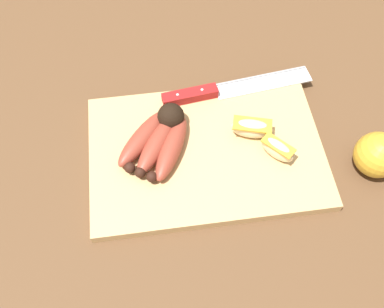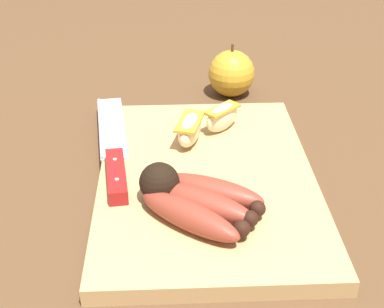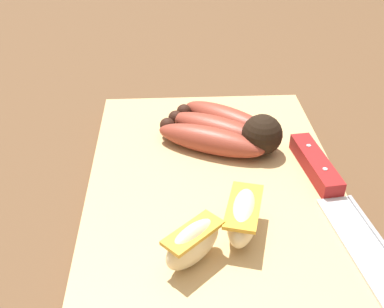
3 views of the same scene
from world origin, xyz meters
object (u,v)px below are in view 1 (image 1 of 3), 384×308
apple_wedge_middle (252,128)px  whole_apple (378,155)px  chefs_knife (216,91)px  banana_bunch (159,139)px  apple_wedge_near (277,149)px

apple_wedge_middle → whole_apple: size_ratio=0.85×
chefs_knife → whole_apple: whole_apple is taller
chefs_knife → whole_apple: (-0.24, 0.17, 0.01)m
apple_wedge_middle → whole_apple: (-0.19, 0.08, -0.00)m
banana_bunch → apple_wedge_middle: bearing=179.5°
apple_wedge_near → whole_apple: (-0.16, 0.03, -0.00)m
banana_bunch → apple_wedge_middle: banana_bunch is taller
apple_wedge_middle → whole_apple: whole_apple is taller
chefs_knife → banana_bunch: bearing=41.0°
chefs_knife → apple_wedge_near: 0.16m
banana_bunch → whole_apple: 0.36m
banana_bunch → chefs_knife: 0.15m
apple_wedge_middle → chefs_knife: bearing=-65.8°
apple_wedge_near → whole_apple: size_ratio=0.66×
whole_apple → chefs_knife: bearing=-36.5°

